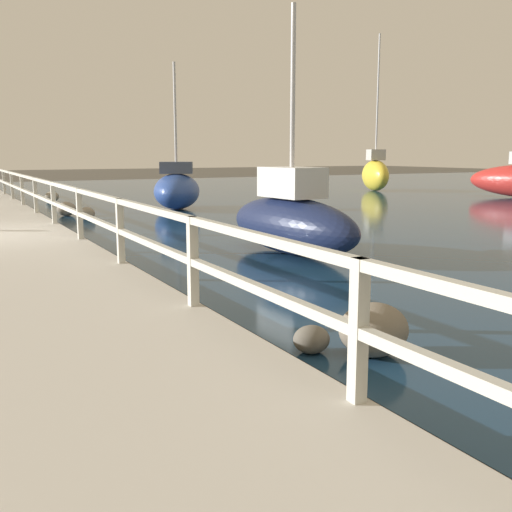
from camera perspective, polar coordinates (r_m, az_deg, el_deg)
The scene contains 9 objects.
railing at distance 13.64m, azimuth -17.74°, elevation 5.16°, with size 0.10×32.50×0.99m.
boulder_water_edge at distance 5.91m, azimuth 5.30°, elevation -7.91°, with size 0.37×0.33×0.28m.
boulder_near_dock at distance 19.48m, azimuth -17.62°, elevation 4.29°, with size 0.58×0.53×0.44m.
boulder_upstream at distance 5.89m, azimuth 11.13°, elevation -6.90°, with size 0.69×0.62×0.52m.
boulder_mid_strip at distance 25.39m, azimuth -18.86°, elevation 5.37°, with size 0.55×0.49×0.41m.
boulder_downstream at distance 18.22m, azimuth -15.86°, elevation 3.92°, with size 0.50×0.45×0.37m.
sailboat_yellow at distance 31.65m, azimuth 11.28°, elevation 7.72°, with size 2.14×3.27×7.76m.
sailboat_blue at distance 21.03m, azimuth -7.55°, elevation 6.28°, with size 2.68×3.42×4.93m.
sailboat_navy at distance 11.50m, azimuth 3.41°, elevation 3.41°, with size 1.37×3.82×4.60m.
Camera 1 is at (-0.39, -13.39, 1.93)m, focal length 42.00 mm.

